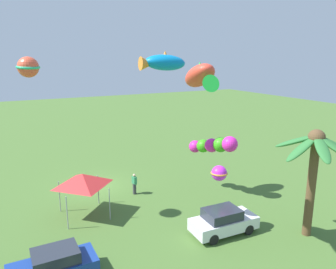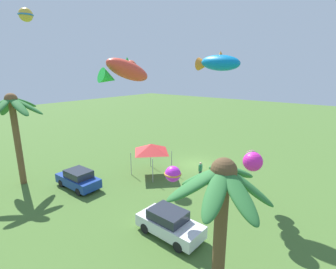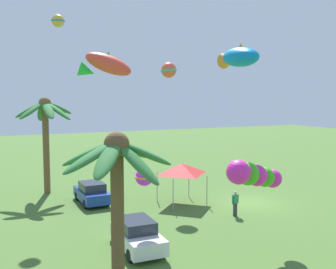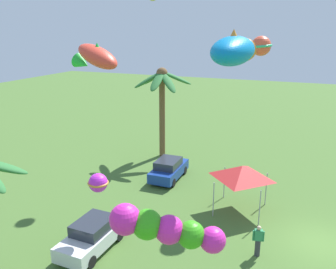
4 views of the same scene
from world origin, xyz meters
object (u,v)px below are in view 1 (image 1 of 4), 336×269
at_px(kite_fish_0, 201,77).
at_px(spectator_0, 134,184).
at_px(kite_ball_3, 28,67).
at_px(palm_tree_0, 314,156).
at_px(parked_car_0, 223,221).
at_px(kite_ball_1, 219,173).
at_px(festival_tent, 83,180).
at_px(parked_car_1, 54,266).
at_px(kite_tube_2, 214,145).
at_px(kite_fish_5, 163,62).

bearing_deg(kite_fish_0, spectator_0, -88.57).
xyz_separation_m(spectator_0, kite_ball_3, (6.66, 1.44, 8.67)).
distance_m(palm_tree_0, parked_car_0, 6.25).
bearing_deg(kite_ball_3, kite_ball_1, 147.90).
xyz_separation_m(festival_tent, kite_ball_1, (-6.55, 5.48, 1.11)).
bearing_deg(spectator_0, parked_car_0, 108.39).
bearing_deg(kite_fish_0, parked_car_0, -161.08).
relative_size(festival_tent, kite_ball_3, 1.80).
bearing_deg(kite_ball_1, spectator_0, -71.32).
xyz_separation_m(parked_car_1, kite_tube_2, (-12.10, -4.72, 3.03)).
height_order(parked_car_1, kite_ball_1, kite_ball_1).
xyz_separation_m(kite_ball_1, kite_tube_2, (-2.81, -4.49, 0.21)).
relative_size(kite_fish_0, kite_ball_3, 1.93).
height_order(parked_car_0, parked_car_1, same).
relative_size(parked_car_1, kite_tube_2, 1.01).
xyz_separation_m(palm_tree_0, parked_car_1, (13.57, -2.56, -4.00)).
height_order(kite_fish_0, kite_ball_3, kite_ball_3).
xyz_separation_m(festival_tent, kite_fish_5, (-5.93, -0.44, 7.20)).
relative_size(kite_ball_1, kite_ball_3, 0.88).
xyz_separation_m(kite_fish_0, kite_ball_1, (-2.20, -1.22, -5.54)).
height_order(parked_car_0, kite_fish_5, kite_fish_5).
distance_m(parked_car_0, kite_ball_3, 14.07).
bearing_deg(festival_tent, spectator_0, -158.14).
bearing_deg(spectator_0, festival_tent, 21.86).
bearing_deg(kite_ball_3, kite_tube_2, 174.20).
height_order(parked_car_1, kite_fish_5, kite_fish_5).
height_order(parked_car_0, kite_ball_1, kite_ball_1).
xyz_separation_m(festival_tent, kite_fish_0, (-4.34, 6.70, 6.65)).
bearing_deg(festival_tent, parked_car_1, 64.33).
relative_size(parked_car_0, kite_tube_2, 1.02).
distance_m(palm_tree_0, spectator_0, 12.61).
xyz_separation_m(spectator_0, kite_fish_5, (-1.79, 1.21, 8.85)).
bearing_deg(spectator_0, parked_car_1, 46.97).
bearing_deg(kite_fish_5, spectator_0, -34.13).
bearing_deg(kite_ball_1, parked_car_1, 1.44).
relative_size(parked_car_1, festival_tent, 1.37).
bearing_deg(festival_tent, kite_tube_2, 173.96).
bearing_deg(kite_ball_3, kite_fish_0, 134.81).
bearing_deg(kite_ball_1, kite_ball_3, -32.10).
relative_size(palm_tree_0, spectator_0, 3.93).
bearing_deg(palm_tree_0, festival_tent, -37.37).
xyz_separation_m(parked_car_0, kite_ball_1, (0.10, -0.43, 2.82)).
relative_size(parked_car_0, kite_ball_3, 2.50).
bearing_deg(palm_tree_0, kite_fish_0, -13.64).
height_order(parked_car_1, kite_tube_2, kite_tube_2).
bearing_deg(kite_fish_5, palm_tree_0, 119.36).
distance_m(festival_tent, kite_ball_3, 7.46).
distance_m(parked_car_0, parked_car_1, 9.40).
relative_size(parked_car_0, spectator_0, 2.49).
relative_size(palm_tree_0, festival_tent, 2.18).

